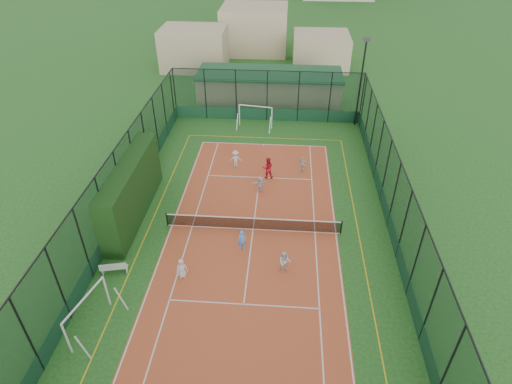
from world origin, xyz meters
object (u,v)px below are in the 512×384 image
at_px(child_near_right, 285,262).
at_px(child_far_right, 303,164).
at_px(child_near_left, 182,268).
at_px(futsal_goal_near, 88,313).
at_px(child_far_back, 260,184).
at_px(clubhouse, 269,86).
at_px(coach, 268,168).
at_px(child_near_mid, 242,240).
at_px(child_far_left, 236,159).
at_px(floodlight_ne, 360,84).
at_px(futsal_goal_far, 255,117).
at_px(white_bench, 114,267).

bearing_deg(child_near_right, child_far_right, 86.65).
distance_m(child_near_left, child_far_right, 14.10).
bearing_deg(futsal_goal_near, child_far_back, -16.12).
relative_size(clubhouse, child_near_left, 11.57).
relative_size(child_far_right, coach, 0.75).
height_order(child_near_left, child_near_mid, child_near_mid).
xyz_separation_m(futsal_goal_near, child_far_left, (5.59, 16.39, -0.31)).
distance_m(child_near_mid, child_far_right, 10.28).
height_order(floodlight_ne, child_near_mid, floodlight_ne).
height_order(clubhouse, coach, clubhouse).
bearing_deg(coach, child_far_back, 70.38).
bearing_deg(futsal_goal_far, clubhouse, 90.44).
distance_m(futsal_goal_far, child_near_left, 20.20).
height_order(white_bench, coach, coach).
height_order(clubhouse, child_far_back, clubhouse).
height_order(clubhouse, white_bench, clubhouse).
bearing_deg(child_far_back, child_far_left, -73.46).
bearing_deg(coach, child_far_right, -163.96).
bearing_deg(child_near_right, clubhouse, 97.70).
distance_m(child_near_left, child_near_mid, 4.18).
height_order(floodlight_ne, child_far_left, floodlight_ne).
xyz_separation_m(white_bench, child_far_right, (11.19, 12.14, 0.24)).
relative_size(child_far_back, coach, 0.74).
relative_size(futsal_goal_far, child_near_right, 2.21).
height_order(white_bench, child_far_right, child_far_right).
bearing_deg(child_near_mid, clubhouse, 79.07).
distance_m(clubhouse, white_bench, 27.72).
xyz_separation_m(futsal_goal_near, child_far_back, (7.82, 12.98, -0.39)).
distance_m(child_near_left, child_far_left, 12.65).
bearing_deg(child_near_right, coach, 101.45).
xyz_separation_m(clubhouse, white_bench, (-7.80, -26.58, -1.14)).
bearing_deg(child_near_mid, white_bench, -169.80).
bearing_deg(futsal_goal_far, child_far_left, -88.94).
distance_m(floodlight_ne, child_near_right, 21.57).
xyz_separation_m(clubhouse, child_far_left, (-2.07, -14.06, -0.83)).
bearing_deg(clubhouse, child_far_back, -89.48).
relative_size(white_bench, child_near_right, 1.04).
distance_m(floodlight_ne, futsal_goal_far, 10.15).
bearing_deg(child_near_mid, child_far_right, 57.94).
bearing_deg(child_far_right, child_near_right, 116.92).
bearing_deg(child_far_back, child_near_mid, 67.43).
height_order(futsal_goal_near, child_far_left, futsal_goal_near).
distance_m(futsal_goal_far, child_far_right, 9.01).
xyz_separation_m(futsal_goal_far, child_near_mid, (0.48, -17.36, -0.34)).
relative_size(floodlight_ne, child_far_back, 6.29).
relative_size(clubhouse, child_far_right, 11.41).
height_order(child_near_left, coach, coach).
bearing_deg(child_near_mid, futsal_goal_far, 81.91).
bearing_deg(floodlight_ne, child_far_back, -124.94).
relative_size(futsal_goal_near, coach, 1.84).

